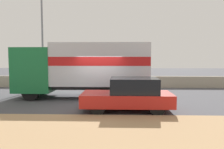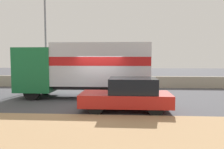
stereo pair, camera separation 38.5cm
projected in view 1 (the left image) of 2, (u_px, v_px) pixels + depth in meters
ground_plane at (98, 104)px, 11.39m from camera, size 80.00×80.00×0.00m
dirt_shoulder_foreground at (81, 142)px, 6.22m from camera, size 60.00×5.81×0.04m
stone_wall_backdrop at (106, 82)px, 17.88m from camera, size 60.00×0.35×0.92m
street_lamp at (42, 30)px, 16.74m from camera, size 0.56×0.28×7.91m
box_truck at (85, 66)px, 13.08m from camera, size 7.79×2.49×3.26m
car_hatchback at (129, 94)px, 9.91m from camera, size 4.06×1.79×1.51m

